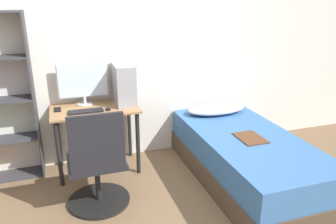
{
  "coord_description": "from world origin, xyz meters",
  "views": [
    {
      "loc": [
        -0.64,
        -2.29,
        1.83
      ],
      "look_at": [
        0.33,
        0.62,
        0.75
      ],
      "focal_mm": 35.0,
      "sensor_mm": 36.0,
      "label": 1
    }
  ],
  "objects_px": {
    "monitor": "(83,82)",
    "pc_tower": "(124,84)",
    "keyboard": "(86,111)",
    "bed": "(246,158)",
    "office_chair": "(97,171)"
  },
  "relations": [
    {
      "from": "monitor",
      "to": "pc_tower",
      "type": "xyz_separation_m",
      "value": [
        0.42,
        -0.11,
        -0.03
      ]
    },
    {
      "from": "keyboard",
      "to": "bed",
      "type": "bearing_deg",
      "value": -21.5
    },
    {
      "from": "pc_tower",
      "to": "keyboard",
      "type": "bearing_deg",
      "value": -159.23
    },
    {
      "from": "bed",
      "to": "keyboard",
      "type": "xyz_separation_m",
      "value": [
        -1.53,
        0.6,
        0.49
      ]
    },
    {
      "from": "office_chair",
      "to": "keyboard",
      "type": "relative_size",
      "value": 2.74
    },
    {
      "from": "office_chair",
      "to": "bed",
      "type": "xyz_separation_m",
      "value": [
        1.51,
        -0.02,
        -0.11
      ]
    },
    {
      "from": "bed",
      "to": "pc_tower",
      "type": "distance_m",
      "value": 1.51
    },
    {
      "from": "bed",
      "to": "keyboard",
      "type": "relative_size",
      "value": 5.6
    },
    {
      "from": "bed",
      "to": "pc_tower",
      "type": "height_order",
      "value": "pc_tower"
    },
    {
      "from": "bed",
      "to": "pc_tower",
      "type": "relative_size",
      "value": 4.51
    },
    {
      "from": "monitor",
      "to": "keyboard",
      "type": "xyz_separation_m",
      "value": [
        -0.02,
        -0.27,
        -0.24
      ]
    },
    {
      "from": "office_chair",
      "to": "pc_tower",
      "type": "bearing_deg",
      "value": 61.19
    },
    {
      "from": "office_chair",
      "to": "bed",
      "type": "height_order",
      "value": "office_chair"
    },
    {
      "from": "keyboard",
      "to": "pc_tower",
      "type": "xyz_separation_m",
      "value": [
        0.43,
        0.16,
        0.21
      ]
    },
    {
      "from": "bed",
      "to": "keyboard",
      "type": "distance_m",
      "value": 1.72
    }
  ]
}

